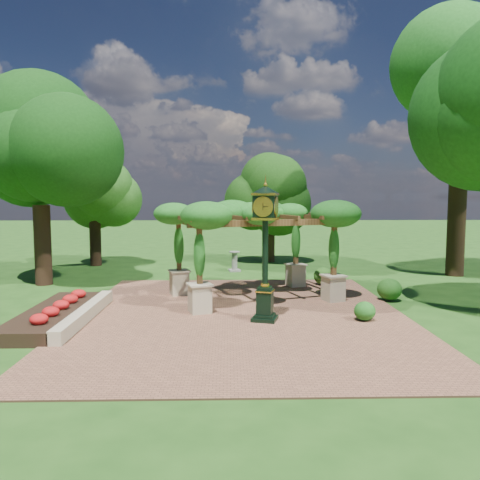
{
  "coord_description": "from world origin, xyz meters",
  "views": [
    {
      "loc": [
        -0.38,
        -13.08,
        3.64
      ],
      "look_at": [
        0.0,
        2.5,
        2.2
      ],
      "focal_mm": 35.0,
      "sensor_mm": 36.0,
      "label": 1
    }
  ],
  "objects": [
    {
      "name": "shrub_mid",
      "position": [
        5.25,
        2.9,
        0.42
      ],
      "size": [
        0.86,
        0.86,
        0.76
      ],
      "primitive_type": "ellipsoid",
      "rotation": [
        0.0,
        0.0,
        0.01
      ],
      "color": "#205116",
      "rests_on": "brick_plaza"
    },
    {
      "name": "tree_north",
      "position": [
        1.92,
        12.94,
        3.92
      ],
      "size": [
        3.53,
        3.53,
        5.72
      ],
      "color": "#2E2012",
      "rests_on": "ground"
    },
    {
      "name": "shrub_back",
      "position": [
        3.51,
        5.81,
        0.4
      ],
      "size": [
        1.0,
        1.0,
        0.72
      ],
      "primitive_type": "ellipsoid",
      "rotation": [
        0.0,
        0.0,
        -0.32
      ],
      "color": "#2E631C",
      "rests_on": "brick_plaza"
    },
    {
      "name": "tree_east_far",
      "position": [
        10.11,
        8.15,
        7.71
      ],
      "size": [
        5.37,
        5.37,
        11.22
      ],
      "color": "black",
      "rests_on": "ground"
    },
    {
      "name": "shrub_front",
      "position": [
        3.59,
        0.21,
        0.32
      ],
      "size": [
        0.64,
        0.64,
        0.56
      ],
      "primitive_type": "ellipsoid",
      "rotation": [
        0.0,
        0.0,
        0.04
      ],
      "color": "#1E5C1A",
      "rests_on": "brick_plaza"
    },
    {
      "name": "pergola",
      "position": [
        0.52,
        3.42,
        2.87
      ],
      "size": [
        6.37,
        5.05,
        3.5
      ],
      "rotation": [
        0.0,
        0.0,
        0.33
      ],
      "color": "#C0B28F",
      "rests_on": "brick_plaza"
    },
    {
      "name": "pedestal_clock",
      "position": [
        0.67,
        0.3,
        2.4
      ],
      "size": [
        0.98,
        0.98,
        4.0
      ],
      "rotation": [
        0.0,
        0.0,
        -0.28
      ],
      "color": "black",
      "rests_on": "brick_plaza"
    },
    {
      "name": "border_wall",
      "position": [
        -4.6,
        0.5,
        0.2
      ],
      "size": [
        0.35,
        5.0,
        0.4
      ],
      "primitive_type": "cube",
      "color": "#C6B793",
      "rests_on": "ground"
    },
    {
      "name": "brick_plaza",
      "position": [
        0.0,
        1.0,
        0.02
      ],
      "size": [
        10.0,
        12.0,
        0.04
      ],
      "primitive_type": "cube",
      "color": "brown",
      "rests_on": "ground"
    },
    {
      "name": "flower_bed",
      "position": [
        -5.5,
        0.5,
        0.18
      ],
      "size": [
        1.5,
        5.0,
        0.36
      ],
      "primitive_type": "cube",
      "color": "red",
      "rests_on": "ground"
    },
    {
      "name": "tree_west_far",
      "position": [
        -7.46,
        11.78,
        4.33
      ],
      "size": [
        3.38,
        3.38,
        6.32
      ],
      "color": "black",
      "rests_on": "ground"
    },
    {
      "name": "ground",
      "position": [
        0.0,
        0.0,
        0.0
      ],
      "size": [
        120.0,
        120.0,
        0.0
      ],
      "primitive_type": "plane",
      "color": "#1E4714",
      "rests_on": "ground"
    },
    {
      "name": "sundial",
      "position": [
        -0.1,
        9.6,
        0.43
      ],
      "size": [
        0.64,
        0.64,
        0.99
      ],
      "rotation": [
        0.0,
        0.0,
        0.18
      ],
      "color": "gray",
      "rests_on": "ground"
    },
    {
      "name": "tree_west_near",
      "position": [
        -8.07,
        6.32,
        5.86
      ],
      "size": [
        4.84,
        4.84,
        8.52
      ],
      "color": "#351F15",
      "rests_on": "ground"
    }
  ]
}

